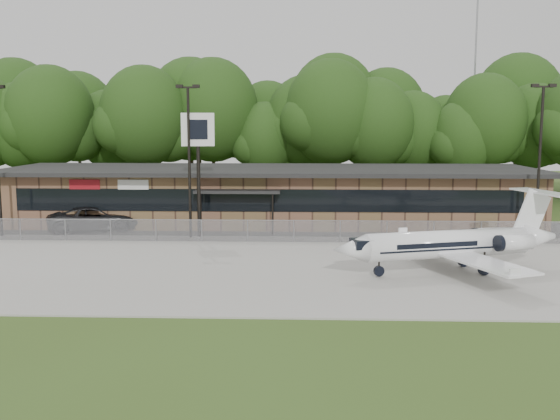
{
  "coord_description": "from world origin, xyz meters",
  "views": [
    {
      "loc": [
        2.56,
        -24.77,
        7.64
      ],
      "look_at": [
        1.22,
        12.0,
        2.58
      ],
      "focal_mm": 40.0,
      "sensor_mm": 36.0,
      "label": 1
    }
  ],
  "objects_px": {
    "terminal": "(270,194)",
    "pole_sign": "(198,143)",
    "suv": "(95,219)",
    "business_jet": "(455,245)"
  },
  "relations": [
    {
      "from": "terminal",
      "to": "pole_sign",
      "type": "height_order",
      "value": "pole_sign"
    },
    {
      "from": "suv",
      "to": "pole_sign",
      "type": "height_order",
      "value": "pole_sign"
    },
    {
      "from": "business_jet",
      "to": "pole_sign",
      "type": "height_order",
      "value": "pole_sign"
    },
    {
      "from": "business_jet",
      "to": "suv",
      "type": "xyz_separation_m",
      "value": [
        -22.8,
        12.15,
        -0.61
      ]
    },
    {
      "from": "terminal",
      "to": "pole_sign",
      "type": "xyz_separation_m",
      "value": [
        -4.44,
        -7.14,
        4.25
      ]
    },
    {
      "from": "suv",
      "to": "pole_sign",
      "type": "xyz_separation_m",
      "value": [
        7.98,
        -2.31,
        5.52
      ]
    },
    {
      "from": "terminal",
      "to": "business_jet",
      "type": "bearing_deg",
      "value": -58.56
    },
    {
      "from": "terminal",
      "to": "business_jet",
      "type": "xyz_separation_m",
      "value": [
        10.38,
        -16.98,
        -0.66
      ]
    },
    {
      "from": "terminal",
      "to": "suv",
      "type": "height_order",
      "value": "terminal"
    },
    {
      "from": "terminal",
      "to": "pole_sign",
      "type": "bearing_deg",
      "value": -121.86
    }
  ]
}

